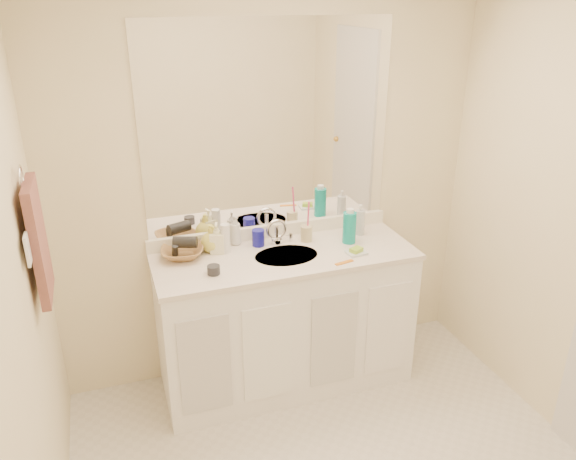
% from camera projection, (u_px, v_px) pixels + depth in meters
% --- Properties ---
extents(wall_back, '(2.60, 0.02, 2.40)m').
position_uv_depth(wall_back, '(270.00, 187.00, 3.36)').
color(wall_back, '#F8EAC2').
rests_on(wall_back, floor).
extents(wall_left, '(0.02, 2.60, 2.40)m').
position_uv_depth(wall_left, '(10.00, 349.00, 1.84)').
color(wall_left, '#F8EAC2').
rests_on(wall_left, floor).
extents(vanity_cabinet, '(1.50, 0.55, 0.85)m').
position_uv_depth(vanity_cabinet, '(285.00, 321.00, 3.42)').
color(vanity_cabinet, white).
rests_on(vanity_cabinet, floor).
extents(countertop, '(1.52, 0.57, 0.03)m').
position_uv_depth(countertop, '(285.00, 256.00, 3.25)').
color(countertop, silver).
rests_on(countertop, vanity_cabinet).
extents(backsplash, '(1.52, 0.03, 0.08)m').
position_uv_depth(backsplash, '(272.00, 231.00, 3.45)').
color(backsplash, white).
rests_on(backsplash, countertop).
extents(sink_basin, '(0.37, 0.37, 0.02)m').
position_uv_depth(sink_basin, '(286.00, 257.00, 3.23)').
color(sink_basin, beige).
rests_on(sink_basin, countertop).
extents(faucet, '(0.02, 0.02, 0.11)m').
position_uv_depth(faucet, '(277.00, 235.00, 3.36)').
color(faucet, silver).
rests_on(faucet, countertop).
extents(mirror, '(1.48, 0.01, 1.20)m').
position_uv_depth(mirror, '(270.00, 128.00, 3.21)').
color(mirror, white).
rests_on(mirror, wall_back).
extents(blue_mug, '(0.09, 0.09, 0.10)m').
position_uv_depth(blue_mug, '(258.00, 238.00, 3.33)').
color(blue_mug, '#161597').
rests_on(blue_mug, countertop).
extents(tan_cup, '(0.09, 0.09, 0.10)m').
position_uv_depth(tan_cup, '(306.00, 234.00, 3.39)').
color(tan_cup, beige).
rests_on(tan_cup, countertop).
extents(toothbrush, '(0.02, 0.04, 0.22)m').
position_uv_depth(toothbrush, '(308.00, 218.00, 3.36)').
color(toothbrush, '#EC3E7C').
rests_on(toothbrush, tan_cup).
extents(mouthwash_bottle, '(0.11, 0.11, 0.19)m').
position_uv_depth(mouthwash_bottle, '(349.00, 228.00, 3.36)').
color(mouthwash_bottle, '#0C958E').
rests_on(mouthwash_bottle, countertop).
extents(clear_pump_bottle, '(0.07, 0.07, 0.16)m').
position_uv_depth(clear_pump_bottle, '(360.00, 222.00, 3.48)').
color(clear_pump_bottle, silver).
rests_on(clear_pump_bottle, countertop).
extents(soap_dish, '(0.12, 0.10, 0.01)m').
position_uv_depth(soap_dish, '(356.00, 253.00, 3.24)').
color(soap_dish, silver).
rests_on(soap_dish, countertop).
extents(green_soap, '(0.08, 0.07, 0.02)m').
position_uv_depth(green_soap, '(356.00, 250.00, 3.24)').
color(green_soap, '#93C42F').
rests_on(green_soap, soap_dish).
extents(orange_comb, '(0.12, 0.05, 0.00)m').
position_uv_depth(orange_comb, '(344.00, 262.00, 3.13)').
color(orange_comb, orange).
rests_on(orange_comb, countertop).
extents(dark_jar, '(0.08, 0.08, 0.05)m').
position_uv_depth(dark_jar, '(214.00, 270.00, 3.00)').
color(dark_jar, '#26262B').
rests_on(dark_jar, countertop).
extents(extra_white_bottle, '(0.06, 0.06, 0.17)m').
position_uv_depth(extra_white_bottle, '(225.00, 238.00, 3.23)').
color(extra_white_bottle, white).
rests_on(extra_white_bottle, countertop).
extents(soap_bottle_white, '(0.08, 0.09, 0.18)m').
position_uv_depth(soap_bottle_white, '(235.00, 230.00, 3.33)').
color(soap_bottle_white, silver).
rests_on(soap_bottle_white, countertop).
extents(soap_bottle_cream, '(0.10, 0.10, 0.18)m').
position_uv_depth(soap_bottle_cream, '(217.00, 238.00, 3.23)').
color(soap_bottle_cream, '#F9F7CB').
rests_on(soap_bottle_cream, countertop).
extents(soap_bottle_yellow, '(0.17, 0.17, 0.16)m').
position_uv_depth(soap_bottle_yellow, '(211.00, 238.00, 3.25)').
color(soap_bottle_yellow, '#DDD756').
rests_on(soap_bottle_yellow, countertop).
extents(wicker_basket, '(0.28, 0.28, 0.06)m').
position_uv_depth(wicker_basket, '(182.00, 252.00, 3.19)').
color(wicker_basket, olive).
rests_on(wicker_basket, countertop).
extents(hair_dryer, '(0.15, 0.11, 0.07)m').
position_uv_depth(hair_dryer, '(185.00, 242.00, 3.18)').
color(hair_dryer, black).
rests_on(hair_dryer, wicker_basket).
extents(towel_ring, '(0.01, 0.11, 0.11)m').
position_uv_depth(towel_ring, '(21.00, 177.00, 2.38)').
color(towel_ring, silver).
rests_on(towel_ring, wall_left).
extents(hand_towel, '(0.04, 0.32, 0.55)m').
position_uv_depth(hand_towel, '(39.00, 241.00, 2.51)').
color(hand_towel, brown).
rests_on(hand_towel, towel_ring).
extents(switch_plate, '(0.01, 0.08, 0.13)m').
position_uv_depth(switch_plate, '(28.00, 250.00, 2.31)').
color(switch_plate, white).
rests_on(switch_plate, wall_left).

